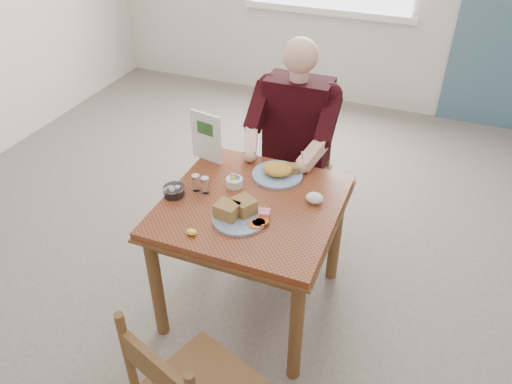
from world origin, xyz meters
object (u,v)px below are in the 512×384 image
at_px(near_plate, 239,213).
at_px(far_plate, 279,171).
at_px(chair_far, 296,169).
at_px(table, 251,219).
at_px(diner, 294,132).

height_order(near_plate, far_plate, near_plate).
bearing_deg(far_plate, chair_far, 95.36).
bearing_deg(chair_far, table, -90.00).
height_order(diner, far_plate, diner).
distance_m(table, far_plate, 0.32).
relative_size(table, diner, 0.66).
bearing_deg(table, chair_far, 90.00).
height_order(diner, near_plate, diner).
xyz_separation_m(chair_far, near_plate, (-0.01, -0.94, 0.31)).
distance_m(chair_far, far_plate, 0.59).
relative_size(diner, far_plate, 3.76).
xyz_separation_m(table, chair_far, (0.00, 0.80, -0.16)).
distance_m(table, chair_far, 0.81).
bearing_deg(near_plate, chair_far, 89.50).
bearing_deg(table, diner, 90.00).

